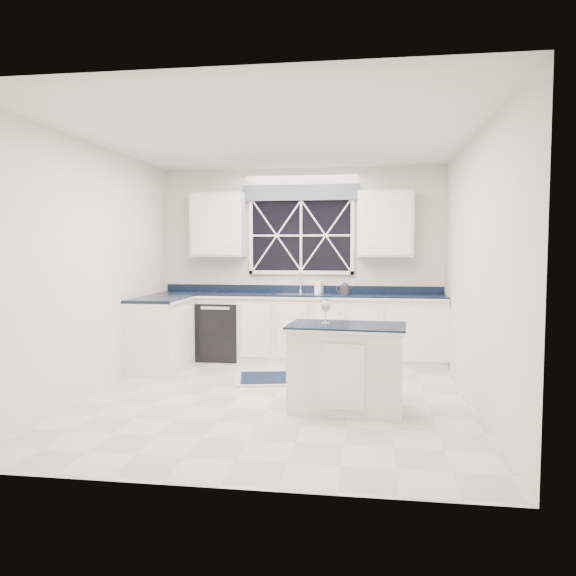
% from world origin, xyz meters
% --- Properties ---
extents(ground, '(4.50, 4.50, 0.00)m').
position_xyz_m(ground, '(0.00, 0.00, 0.00)').
color(ground, silver).
rests_on(ground, ground).
extents(back_wall, '(4.00, 0.10, 2.70)m').
position_xyz_m(back_wall, '(0.00, 2.25, 1.35)').
color(back_wall, silver).
rests_on(back_wall, ground).
extents(base_cabinets, '(3.99, 1.60, 0.90)m').
position_xyz_m(base_cabinets, '(-0.33, 1.78, 0.45)').
color(base_cabinets, white).
rests_on(base_cabinets, ground).
extents(countertop, '(3.98, 0.64, 0.04)m').
position_xyz_m(countertop, '(0.00, 1.95, 0.92)').
color(countertop, black).
rests_on(countertop, base_cabinets).
extents(dishwasher, '(0.60, 0.58, 0.82)m').
position_xyz_m(dishwasher, '(-1.10, 1.95, 0.41)').
color(dishwasher, black).
rests_on(dishwasher, ground).
extents(window, '(1.65, 0.09, 1.26)m').
position_xyz_m(window, '(0.00, 2.20, 1.83)').
color(window, black).
rests_on(window, ground).
extents(upper_cabinets, '(3.10, 0.34, 0.90)m').
position_xyz_m(upper_cabinets, '(0.00, 2.08, 1.90)').
color(upper_cabinets, white).
rests_on(upper_cabinets, ground).
extents(faucet, '(0.05, 0.20, 0.30)m').
position_xyz_m(faucet, '(0.00, 2.14, 1.10)').
color(faucet, silver).
rests_on(faucet, countertop).
extents(island, '(1.16, 0.75, 0.84)m').
position_xyz_m(island, '(0.76, -0.32, 0.42)').
color(island, white).
rests_on(island, ground).
extents(rug, '(1.41, 1.03, 0.02)m').
position_xyz_m(rug, '(0.01, 0.87, 0.01)').
color(rug, '#A8A7A3').
rests_on(rug, ground).
extents(kettle, '(0.24, 0.17, 0.17)m').
position_xyz_m(kettle, '(0.63, 1.99, 1.02)').
color(kettle, '#313133').
rests_on(kettle, countertop).
extents(wine_glass, '(0.10, 0.10, 0.24)m').
position_xyz_m(wine_glass, '(0.55, -0.27, 1.00)').
color(wine_glass, silver).
rests_on(wine_glass, island).
extents(soap_bottle, '(0.12, 0.13, 0.21)m').
position_xyz_m(soap_bottle, '(0.26, 2.17, 1.05)').
color(soap_bottle, silver).
rests_on(soap_bottle, countertop).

